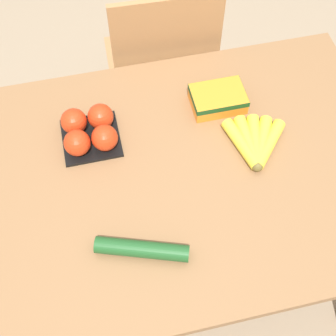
{
  "coord_description": "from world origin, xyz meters",
  "views": [
    {
      "loc": [
        -0.16,
        -0.69,
        1.89
      ],
      "look_at": [
        0.0,
        0.0,
        0.76
      ],
      "focal_mm": 50.0,
      "sensor_mm": 36.0,
      "label": 1
    }
  ],
  "objects_px": {
    "chair": "(162,70)",
    "banana_bunch": "(255,143)",
    "tomato_pack": "(89,131)",
    "cucumber_near": "(142,249)",
    "carrot_bag": "(218,98)"
  },
  "relations": [
    {
      "from": "chair",
      "to": "banana_bunch",
      "type": "relative_size",
      "value": 4.79
    },
    {
      "from": "tomato_pack",
      "to": "cucumber_near",
      "type": "distance_m",
      "value": 0.4
    },
    {
      "from": "tomato_pack",
      "to": "cucumber_near",
      "type": "bearing_deg",
      "value": -78.47
    },
    {
      "from": "chair",
      "to": "banana_bunch",
      "type": "bearing_deg",
      "value": 106.73
    },
    {
      "from": "chair",
      "to": "carrot_bag",
      "type": "distance_m",
      "value": 0.51
    },
    {
      "from": "chair",
      "to": "cucumber_near",
      "type": "xyz_separation_m",
      "value": [
        -0.24,
        -0.86,
        0.27
      ]
    },
    {
      "from": "chair",
      "to": "banana_bunch",
      "type": "distance_m",
      "value": 0.68
    },
    {
      "from": "tomato_pack",
      "to": "cucumber_near",
      "type": "xyz_separation_m",
      "value": [
        0.08,
        -0.39,
        -0.02
      ]
    },
    {
      "from": "chair",
      "to": "tomato_pack",
      "type": "xyz_separation_m",
      "value": [
        -0.32,
        -0.46,
        0.29
      ]
    },
    {
      "from": "tomato_pack",
      "to": "banana_bunch",
      "type": "bearing_deg",
      "value": -16.19
    },
    {
      "from": "carrot_bag",
      "to": "cucumber_near",
      "type": "xyz_separation_m",
      "value": [
        -0.33,
        -0.44,
        -0.01
      ]
    },
    {
      "from": "banana_bunch",
      "to": "carrot_bag",
      "type": "relative_size",
      "value": 1.15
    },
    {
      "from": "chair",
      "to": "carrot_bag",
      "type": "bearing_deg",
      "value": 104.64
    },
    {
      "from": "banana_bunch",
      "to": "carrot_bag",
      "type": "height_order",
      "value": "carrot_bag"
    },
    {
      "from": "tomato_pack",
      "to": "carrot_bag",
      "type": "height_order",
      "value": "tomato_pack"
    }
  ]
}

